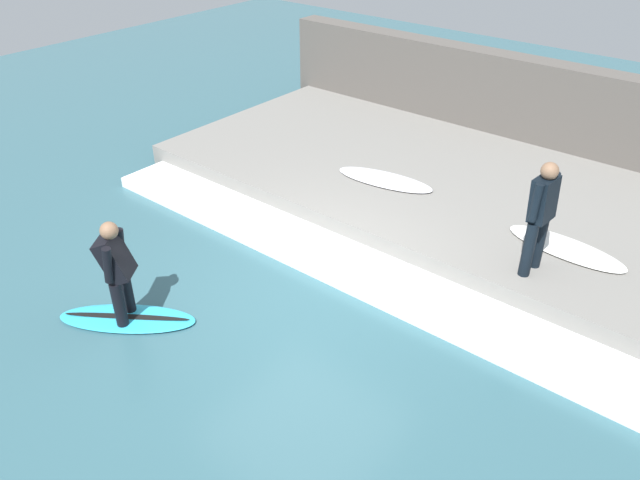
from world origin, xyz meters
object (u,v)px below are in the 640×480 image
surfer_riding (117,267)px  surfer_waiting_near (541,212)px  surfboard_waiting_near (566,248)px  surfboard_riding (127,318)px  surfboard_spare (385,180)px

surfer_riding → surfer_waiting_near: 5.09m
surfer_waiting_near → surfboard_waiting_near: (0.76, -0.19, -0.81)m
surfboard_riding → surfer_riding: 0.78m
surfboard_riding → surfboard_spare: 4.59m
surfer_waiting_near → surfboard_waiting_near: size_ratio=0.90×
surfer_riding → surfboard_spare: surfer_riding is taller
surfboard_waiting_near → surfer_waiting_near: bearing=166.0°
surfer_riding → surfer_waiting_near: bearing=-45.0°
surfer_waiting_near → surfboard_riding: bearing=135.0°
surfboard_riding → surfboard_spare: surfboard_spare is taller
surfboard_riding → surfboard_spare: size_ratio=1.01×
surfer_riding → surfboard_waiting_near: size_ratio=0.81×
surfboard_riding → surfer_waiting_near: surfer_waiting_near is taller
surfboard_riding → surfboard_spare: (4.51, -0.75, 0.41)m
surfer_waiting_near → surfboard_spare: surfer_waiting_near is taller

